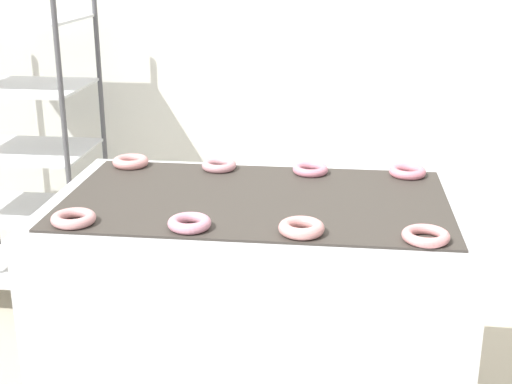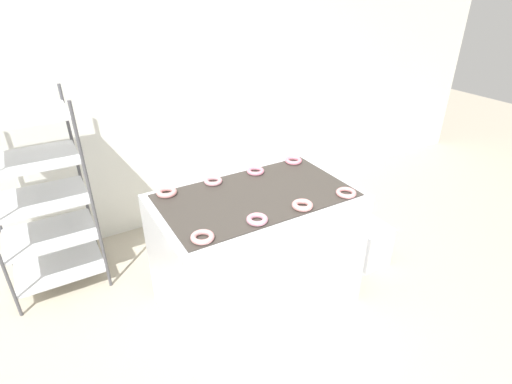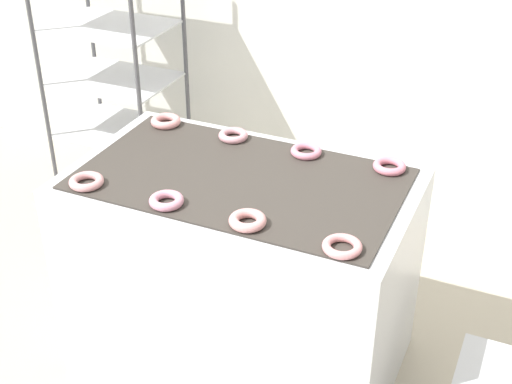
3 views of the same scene
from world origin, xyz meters
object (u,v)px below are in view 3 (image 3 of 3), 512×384
Objects in this scene: donut_near_right at (342,246)px; donut_far_midright at (306,151)px; donut_far_midleft at (233,135)px; donut_far_left at (166,121)px; baking_rack_cart at (115,80)px; donut_near_midleft at (166,201)px; donut_near_midright at (248,221)px; donut_far_right at (389,166)px; fryer_machine at (242,273)px; donut_near_left at (86,182)px.

donut_far_midright is (-0.35, 0.59, -0.00)m from donut_near_right.
donut_far_midright is at bearing -1.40° from donut_far_midleft.
donut_far_left is 1.05× the size of donut_far_midleft.
baking_rack_cart is 1.69m from donut_near_midleft.
donut_near_midright is at bearing -89.89° from donut_far_midright.
donut_far_right is (0.35, 0.01, 0.00)m from donut_far_midright.
donut_far_right is (0.51, 0.30, 0.48)m from fryer_machine.
donut_near_midleft is at bearing 0.48° from donut_near_left.
donut_far_right is at bearing 41.18° from donut_near_midleft.
donut_far_left is 1.02m from donut_far_right.
donut_near_midright is 0.90m from donut_far_left.
donut_near_midright is (1.42, -1.28, 0.17)m from baking_rack_cart.
donut_far_left is at bearing 178.96° from donut_far_midright.
donut_far_right is at bearing -0.03° from donut_far_left.
fryer_machine is 1.63m from baking_rack_cart.
donut_near_left is at bearing -179.94° from donut_near_midright.
donut_near_midright reaches higher than donut_far_left.
donut_far_midright is 0.35m from donut_far_right.
donut_far_midleft reaches higher than fryer_machine.
fryer_machine is 10.34× the size of donut_far_right.
donut_near_midleft is 0.96× the size of donut_far_left.
donut_near_midleft reaches higher than donut_far_right.
donut_far_midright is (1.42, -0.70, 0.17)m from baking_rack_cart.
donut_far_left is at bearing 149.45° from fryer_machine.
donut_far_left is 0.67m from donut_far_midright.
donut_far_midleft reaches higher than donut_near_right.
donut_near_midright reaches higher than donut_near_left.
donut_far_midleft and donut_far_right have the same top height.
donut_far_midright is at bearing -1.04° from donut_far_left.
baking_rack_cart is (-1.26, 0.99, 0.31)m from fryer_machine.
donut_near_left is (-0.51, -0.29, 0.48)m from fryer_machine.
donut_far_midleft is 0.34m from donut_far_midright.
donut_far_midright is at bearing 60.57° from donut_near_midleft.
donut_near_left is 1.04× the size of donut_far_midright.
donut_near_midright is at bearing -60.05° from donut_far_midleft.
baking_rack_cart is at bearing 120.21° from donut_near_left.
donut_near_midleft is at bearing -88.84° from donut_far_midleft.
donut_near_midright reaches higher than donut_far_midleft.
donut_far_left reaches higher than donut_far_midright.
donut_near_midright is 0.68m from donut_far_midleft.
donut_far_left is at bearing -42.57° from baking_rack_cart.
donut_far_midleft is (-0.69, 0.60, 0.00)m from donut_near_right.
donut_far_midright reaches higher than fryer_machine.
donut_near_midright is at bearing -41.23° from donut_far_left.
donut_near_right is at bearing -59.39° from donut_far_midright.
donut_near_midright is (0.68, 0.00, 0.00)m from donut_near_left.
donut_far_midleft is (1.08, -0.69, 0.17)m from baking_rack_cart.
baking_rack_cart is 1.59m from donut_far_midright.
donut_far_left is (0.75, -0.69, 0.17)m from baking_rack_cart.
baking_rack_cart reaches higher than donut_near_right.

